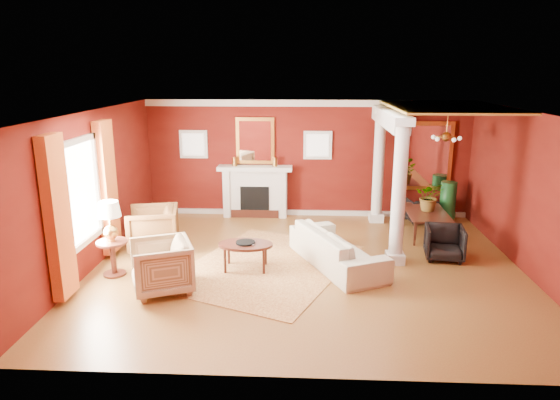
# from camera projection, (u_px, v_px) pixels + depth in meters

# --- Properties ---
(ground) EXTENTS (8.00, 8.00, 0.00)m
(ground) POSITION_uv_depth(u_px,v_px,m) (307.00, 267.00, 9.44)
(ground) COLOR brown
(ground) RESTS_ON ground
(room_shell) EXTENTS (8.04, 7.04, 2.92)m
(room_shell) POSITION_uv_depth(u_px,v_px,m) (308.00, 162.00, 8.92)
(room_shell) COLOR #5D140C
(room_shell) RESTS_ON ground
(fireplace) EXTENTS (1.85, 0.42, 1.29)m
(fireplace) POSITION_uv_depth(u_px,v_px,m) (255.00, 191.00, 12.54)
(fireplace) COLOR silver
(fireplace) RESTS_ON ground
(overmantel_mirror) EXTENTS (0.95, 0.07, 1.15)m
(overmantel_mirror) POSITION_uv_depth(u_px,v_px,m) (255.00, 141.00, 12.35)
(overmantel_mirror) COLOR gold
(overmantel_mirror) RESTS_ON fireplace
(flank_window_left) EXTENTS (0.70, 0.07, 0.70)m
(flank_window_left) POSITION_uv_depth(u_px,v_px,m) (194.00, 144.00, 12.46)
(flank_window_left) COLOR silver
(flank_window_left) RESTS_ON room_shell
(flank_window_right) EXTENTS (0.70, 0.07, 0.70)m
(flank_window_right) POSITION_uv_depth(u_px,v_px,m) (318.00, 145.00, 12.31)
(flank_window_right) COLOR silver
(flank_window_right) RESTS_ON room_shell
(left_window) EXTENTS (0.21, 2.55, 2.60)m
(left_window) POSITION_uv_depth(u_px,v_px,m) (84.00, 200.00, 8.69)
(left_window) COLOR white
(left_window) RESTS_ON room_shell
(column_front) EXTENTS (0.36, 0.36, 2.80)m
(column_front) POSITION_uv_depth(u_px,v_px,m) (399.00, 191.00, 9.28)
(column_front) COLOR silver
(column_front) RESTS_ON ground
(column_back) EXTENTS (0.36, 0.36, 2.80)m
(column_back) POSITION_uv_depth(u_px,v_px,m) (379.00, 164.00, 11.89)
(column_back) COLOR silver
(column_back) RESTS_ON ground
(header_beam) EXTENTS (0.30, 3.20, 0.32)m
(header_beam) POSITION_uv_depth(u_px,v_px,m) (389.00, 118.00, 10.52)
(header_beam) COLOR silver
(header_beam) RESTS_ON column_front
(amber_ceiling) EXTENTS (2.30, 3.40, 0.04)m
(amber_ceiling) POSITION_uv_depth(u_px,v_px,m) (447.00, 107.00, 10.26)
(amber_ceiling) COLOR gold
(amber_ceiling) RESTS_ON room_shell
(dining_mirror) EXTENTS (1.30, 0.07, 1.70)m
(dining_mirror) POSITION_uv_depth(u_px,v_px,m) (426.00, 156.00, 12.24)
(dining_mirror) COLOR gold
(dining_mirror) RESTS_ON room_shell
(chandelier) EXTENTS (0.60, 0.62, 0.75)m
(chandelier) POSITION_uv_depth(u_px,v_px,m) (446.00, 137.00, 10.46)
(chandelier) COLOR #C18D3C
(chandelier) RESTS_ON room_shell
(crown_trim) EXTENTS (8.00, 0.08, 0.16)m
(crown_trim) POSITION_uv_depth(u_px,v_px,m) (308.00, 103.00, 12.06)
(crown_trim) COLOR silver
(crown_trim) RESTS_ON room_shell
(base_trim) EXTENTS (8.00, 0.08, 0.12)m
(base_trim) POSITION_uv_depth(u_px,v_px,m) (307.00, 213.00, 12.77)
(base_trim) COLOR silver
(base_trim) RESTS_ON ground
(rug) EXTENTS (3.91, 4.39, 0.01)m
(rug) POSITION_uv_depth(u_px,v_px,m) (267.00, 266.00, 9.47)
(rug) COLOR maroon
(rug) RESTS_ON ground
(sofa) EXTENTS (1.65, 2.48, 0.94)m
(sofa) POSITION_uv_depth(u_px,v_px,m) (337.00, 242.00, 9.42)
(sofa) COLOR beige
(sofa) RESTS_ON ground
(armchair_leopard) EXTENTS (1.09, 1.14, 1.00)m
(armchair_leopard) POSITION_uv_depth(u_px,v_px,m) (153.00, 227.00, 10.22)
(armchair_leopard) COLOR black
(armchair_leopard) RESTS_ON ground
(armchair_stripe) EXTENTS (1.17, 1.21, 0.97)m
(armchair_stripe) POSITION_uv_depth(u_px,v_px,m) (161.00, 264.00, 8.32)
(armchair_stripe) COLOR tan
(armchair_stripe) RESTS_ON ground
(coffee_table) EXTENTS (1.01, 1.01, 0.51)m
(coffee_table) POSITION_uv_depth(u_px,v_px,m) (246.00, 246.00, 9.22)
(coffee_table) COLOR black
(coffee_table) RESTS_ON ground
(coffee_book) EXTENTS (0.18, 0.02, 0.24)m
(coffee_book) POSITION_uv_depth(u_px,v_px,m) (245.00, 237.00, 9.18)
(coffee_book) COLOR black
(coffee_book) RESTS_ON coffee_table
(side_table) EXTENTS (0.55, 0.55, 1.38)m
(side_table) POSITION_uv_depth(u_px,v_px,m) (110.00, 227.00, 8.86)
(side_table) COLOR black
(side_table) RESTS_ON ground
(dining_table) EXTENTS (0.59, 1.59, 0.88)m
(dining_table) POSITION_uv_depth(u_px,v_px,m) (427.00, 216.00, 11.13)
(dining_table) COLOR black
(dining_table) RESTS_ON ground
(dining_chair_near) EXTENTS (0.80, 0.76, 0.73)m
(dining_chair_near) POSITION_uv_depth(u_px,v_px,m) (445.00, 241.00, 9.75)
(dining_chair_near) COLOR black
(dining_chair_near) RESTS_ON ground
(dining_chair_far) EXTENTS (0.73, 0.70, 0.66)m
(dining_chair_far) POSITION_uv_depth(u_px,v_px,m) (420.00, 209.00, 12.12)
(dining_chair_far) COLOR black
(dining_chair_far) RESTS_ON ground
(green_urn) EXTENTS (0.43, 0.43, 1.02)m
(green_urn) POSITION_uv_depth(u_px,v_px,m) (447.00, 206.00, 12.07)
(green_urn) COLOR #16451E
(green_urn) RESTS_ON ground
(potted_plant) EXTENTS (0.72, 0.77, 0.52)m
(potted_plant) POSITION_uv_depth(u_px,v_px,m) (431.00, 185.00, 11.01)
(potted_plant) COLOR #26591E
(potted_plant) RESTS_ON dining_table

